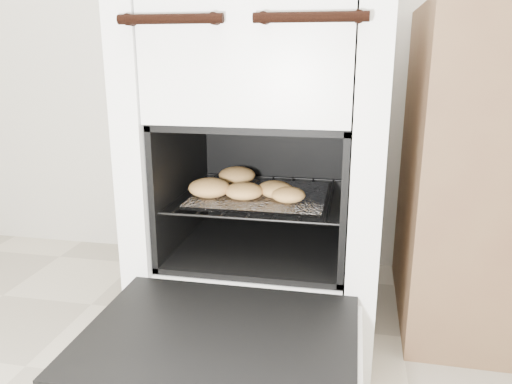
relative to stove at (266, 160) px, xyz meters
The scene contains 5 objects.
stove is the anchor object (origin of this frame).
oven_door 0.62m from the stove, 90.00° to the right, with size 0.60×0.46×0.04m.
oven_rack 0.12m from the stove, 90.00° to the right, with size 0.48×0.46×0.01m.
foil_sheet 0.13m from the stove, 90.00° to the right, with size 0.37×0.33×0.01m, color white.
baked_rolls 0.13m from the stove, 108.22° to the right, with size 0.36×0.32×0.05m.
Camera 1 is at (0.17, -0.32, 0.81)m, focal length 35.00 mm.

